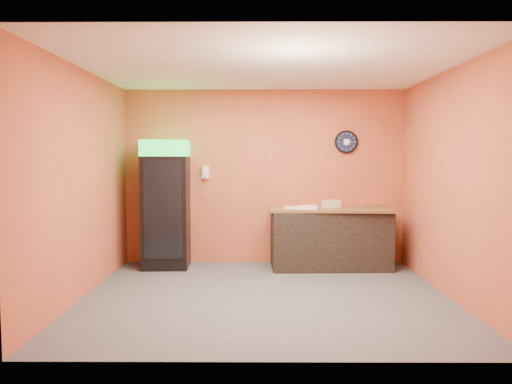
{
  "coord_description": "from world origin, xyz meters",
  "views": [
    {
      "loc": [
        -0.09,
        -6.07,
        1.72
      ],
      "look_at": [
        -0.13,
        0.6,
        1.25
      ],
      "focal_mm": 35.0,
      "sensor_mm": 36.0,
      "label": 1
    }
  ],
  "objects": [
    {
      "name": "right_wall",
      "position": [
        2.25,
        0.0,
        1.4
      ],
      "size": [
        0.02,
        4.0,
        2.8
      ],
      "primitive_type": "cube",
      "color": "#D6573C",
      "rests_on": "floor"
    },
    {
      "name": "wall_clock",
      "position": [
        1.32,
        1.97,
        1.96
      ],
      "size": [
        0.37,
        0.06,
        0.37
      ],
      "color": "black",
      "rests_on": "back_wall"
    },
    {
      "name": "wrapped_sandwich_mid",
      "position": [
        0.66,
        1.34,
        0.96
      ],
      "size": [
        0.29,
        0.18,
        0.04
      ],
      "primitive_type": "cube",
      "rotation": [
        0.0,
        0.0,
        -0.27
      ],
      "color": "silver",
      "rests_on": "butcher_paper"
    },
    {
      "name": "left_wall",
      "position": [
        -2.25,
        0.0,
        1.4
      ],
      "size": [
        0.02,
        4.0,
        2.8
      ],
      "primitive_type": "cube",
      "color": "#D6573C",
      "rests_on": "floor"
    },
    {
      "name": "prep_counter",
      "position": [
        1.02,
        1.6,
        0.45
      ],
      "size": [
        1.82,
        0.85,
        0.9
      ],
      "primitive_type": "cube",
      "rotation": [
        0.0,
        0.0,
        0.03
      ],
      "color": "black",
      "rests_on": "floor"
    },
    {
      "name": "butcher_paper",
      "position": [
        1.02,
        1.6,
        0.92
      ],
      "size": [
        1.87,
        0.93,
        0.04
      ],
      "primitive_type": "cube",
      "rotation": [
        0.0,
        0.0,
        -0.04
      ],
      "color": "brown",
      "rests_on": "prep_counter"
    },
    {
      "name": "wrapped_sandwich_right",
      "position": [
        0.68,
        1.62,
        0.96
      ],
      "size": [
        0.26,
        0.16,
        0.04
      ],
      "primitive_type": "cube",
      "rotation": [
        0.0,
        0.0,
        0.27
      ],
      "color": "silver",
      "rests_on": "butcher_paper"
    },
    {
      "name": "floor",
      "position": [
        0.0,
        0.0,
        0.0
      ],
      "size": [
        4.5,
        4.5,
        0.0
      ],
      "primitive_type": "plane",
      "color": "#47474C",
      "rests_on": "ground"
    },
    {
      "name": "sub_roll_stack",
      "position": [
        1.03,
        1.57,
        1.0
      ],
      "size": [
        0.3,
        0.18,
        0.12
      ],
      "rotation": [
        0.0,
        0.0,
        0.31
      ],
      "color": "beige",
      "rests_on": "butcher_paper"
    },
    {
      "name": "ceiling",
      "position": [
        0.0,
        0.0,
        2.8
      ],
      "size": [
        4.5,
        4.0,
        0.02
      ],
      "primitive_type": "cube",
      "color": "white",
      "rests_on": "back_wall"
    },
    {
      "name": "back_wall",
      "position": [
        0.0,
        2.0,
        1.4
      ],
      "size": [
        4.5,
        0.02,
        2.8
      ],
      "primitive_type": "cube",
      "color": "#D6573C",
      "rests_on": "floor"
    },
    {
      "name": "wall_phone",
      "position": [
        -0.95,
        1.95,
        1.48
      ],
      "size": [
        0.11,
        0.1,
        0.2
      ],
      "color": "white",
      "rests_on": "back_wall"
    },
    {
      "name": "kitchen_tool",
      "position": [
        1.05,
        1.66,
        0.97
      ],
      "size": [
        0.05,
        0.05,
        0.05
      ],
      "primitive_type": "cylinder",
      "color": "silver",
      "rests_on": "butcher_paper"
    },
    {
      "name": "wrapped_sandwich_left",
      "position": [
        0.43,
        1.41,
        0.96
      ],
      "size": [
        0.29,
        0.14,
        0.04
      ],
      "primitive_type": "cube",
      "rotation": [
        0.0,
        0.0,
        0.1
      ],
      "color": "silver",
      "rests_on": "butcher_paper"
    },
    {
      "name": "beverage_cooler",
      "position": [
        -1.54,
        1.61,
        0.97
      ],
      "size": [
        0.72,
        0.73,
        1.98
      ],
      "rotation": [
        0.0,
        0.0,
        0.04
      ],
      "color": "black",
      "rests_on": "floor"
    }
  ]
}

